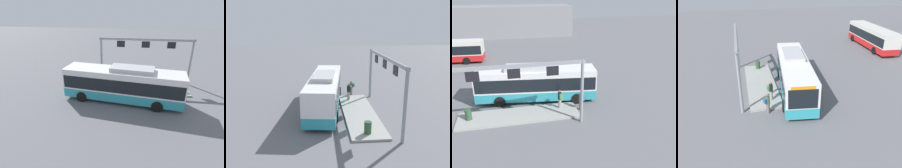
% 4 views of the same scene
% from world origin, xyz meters
% --- Properties ---
extents(ground_plane, '(120.00, 120.00, 0.00)m').
position_xyz_m(ground_plane, '(0.00, 0.00, 0.00)').
color(ground_plane, slate).
extents(platform_curb, '(10.00, 2.80, 0.16)m').
position_xyz_m(platform_curb, '(-1.86, -2.95, 0.08)').
color(platform_curb, '#9E9E99').
rests_on(platform_curb, ground).
extents(bus_main, '(11.25, 3.88, 3.46)m').
position_xyz_m(bus_main, '(-0.01, 0.00, 1.81)').
color(bus_main, teal).
rests_on(bus_main, ground).
extents(person_boarding, '(0.50, 0.60, 1.67)m').
position_xyz_m(person_boarding, '(3.50, -2.98, 0.89)').
color(person_boarding, slate).
rests_on(person_boarding, ground).
extents(person_waiting_near, '(0.45, 0.59, 1.67)m').
position_xyz_m(person_waiting_near, '(1.73, -2.47, 1.05)').
color(person_waiting_near, gray).
rests_on(person_waiting_near, platform_curb).
extents(platform_sign_gantry, '(10.50, 0.24, 5.20)m').
position_xyz_m(platform_sign_gantry, '(-2.09, -4.94, 3.81)').
color(platform_sign_gantry, gray).
rests_on(platform_sign_gantry, ground).
extents(trash_bin, '(0.52, 0.52, 0.90)m').
position_xyz_m(trash_bin, '(-5.89, -2.83, 0.61)').
color(trash_bin, '#2D5133').
rests_on(trash_bin, platform_curb).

